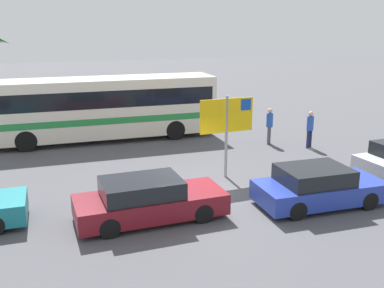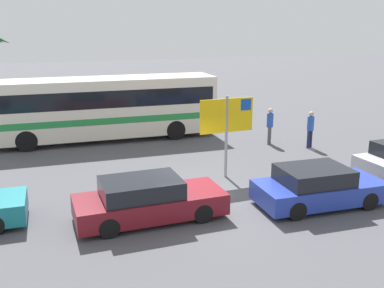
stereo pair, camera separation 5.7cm
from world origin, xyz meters
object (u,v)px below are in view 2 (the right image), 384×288
(pedestrian_by_bus, at_px, (270,123))
(pedestrian_near_sign, at_px, (310,126))
(ferry_sign, at_px, (228,119))
(car_blue, at_px, (318,187))
(bus_front_coach, at_px, (101,106))
(car_maroon, at_px, (148,200))

(pedestrian_by_bus, bearing_deg, pedestrian_near_sign, -176.07)
(pedestrian_by_bus, bearing_deg, ferry_sign, 87.72)
(ferry_sign, distance_m, pedestrian_by_bus, 5.61)
(car_blue, bearing_deg, ferry_sign, 117.05)
(ferry_sign, xyz_separation_m, pedestrian_by_bus, (3.88, 3.86, -1.25))
(pedestrian_near_sign, bearing_deg, ferry_sign, 100.33)
(bus_front_coach, height_order, pedestrian_by_bus, bus_front_coach)
(bus_front_coach, distance_m, pedestrian_near_sign, 10.47)
(ferry_sign, height_order, car_maroon, ferry_sign)
(pedestrian_by_bus, bearing_deg, car_blue, 116.91)
(bus_front_coach, height_order, ferry_sign, ferry_sign)
(bus_front_coach, height_order, car_maroon, bus_front_coach)
(car_maroon, xyz_separation_m, pedestrian_near_sign, (9.20, 5.56, 0.43))
(ferry_sign, distance_m, car_blue, 4.32)
(ferry_sign, bearing_deg, bus_front_coach, 114.22)
(car_maroon, height_order, car_blue, same)
(bus_front_coach, xyz_separation_m, pedestrian_near_sign, (9.33, -4.69, -0.72))
(car_blue, distance_m, pedestrian_by_bus, 7.74)
(car_maroon, relative_size, pedestrian_near_sign, 2.58)
(ferry_sign, xyz_separation_m, car_maroon, (-3.81, -2.93, -1.69))
(car_maroon, height_order, pedestrian_by_bus, pedestrian_by_bus)
(bus_front_coach, relative_size, pedestrian_near_sign, 6.54)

